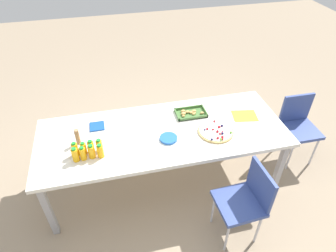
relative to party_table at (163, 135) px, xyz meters
The scene contains 18 objects.
ground_plane 0.69m from the party_table, ahead, with size 12.00×12.00×0.00m, color gray.
party_table is the anchor object (origin of this frame).
chair_end 1.68m from the party_table, ahead, with size 0.40×0.40×0.83m.
chair_near_right 1.02m from the party_table, 53.73° to the right, with size 0.42×0.42×0.83m.
juice_bottle_0 0.90m from the party_table, 165.68° to the right, with size 0.06×0.06×0.15m.
juice_bottle_1 0.83m from the party_table, 164.73° to the right, with size 0.06×0.06×0.14m.
juice_bottle_2 0.76m from the party_table, 163.51° to the right, with size 0.06×0.06×0.15m.
juice_bottle_3 0.69m from the party_table, 160.83° to the right, with size 0.06×0.06×0.15m.
juice_bottle_4 0.88m from the party_table, behind, with size 0.06×0.06×0.15m.
juice_bottle_5 0.81m from the party_table, 169.76° to the right, with size 0.05×0.05×0.13m.
juice_bottle_6 0.74m from the party_table, 169.11° to the right, with size 0.06×0.06×0.14m.
juice_bottle_7 0.67m from the party_table, 167.74° to the right, with size 0.06×0.06×0.14m.
fruit_pizza 0.55m from the party_table, 14.64° to the right, with size 0.36×0.36×0.05m.
snack_tray 0.43m from the party_table, 31.67° to the left, with size 0.33×0.21×0.04m.
plate_stack 0.15m from the party_table, 77.98° to the right, with size 0.18×0.18×0.02m.
napkin_stack 0.70m from the party_table, 160.56° to the left, with size 0.15×0.15×0.01m, color #194CA5.
cardboard_tube 0.85m from the party_table, behind, with size 0.04×0.04×0.17m, color #9E7A56.
paper_folder 0.93m from the party_table, ahead, with size 0.26×0.20×0.01m, color yellow.
Camera 1 is at (-0.48, -2.27, 2.70)m, focal length 31.62 mm.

